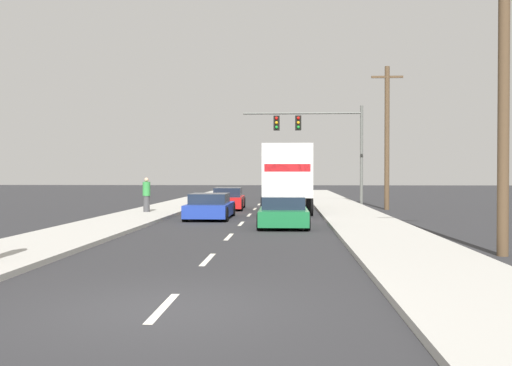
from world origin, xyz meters
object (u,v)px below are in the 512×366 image
(car_red, at_px, (228,199))
(traffic_signal_mast, at_px, (312,131))
(car_green, at_px, (283,213))
(utility_pole_near, at_px, (504,52))
(box_truck, at_px, (286,175))
(car_blue, at_px, (210,207))
(utility_pole_mid, at_px, (387,136))
(pedestrian_mid_block, at_px, (146,195))

(car_red, distance_m, traffic_signal_mast, 8.49)
(car_green, bearing_deg, utility_pole_near, -54.17)
(car_red, bearing_deg, traffic_signal_mast, 46.48)
(box_truck, height_order, traffic_signal_mast, traffic_signal_mast)
(traffic_signal_mast, distance_m, utility_pole_near, 24.13)
(car_red, xyz_separation_m, car_blue, (-0.12, -7.00, -0.04))
(box_truck, xyz_separation_m, utility_pole_mid, (5.74, 2.96, 2.23))
(traffic_signal_mast, bearing_deg, car_blue, -112.74)
(traffic_signal_mast, xyz_separation_m, utility_pole_mid, (4.07, -5.18, -0.69))
(car_red, xyz_separation_m, utility_pole_mid, (9.10, 0.11, 3.65))
(car_red, distance_m, box_truck, 4.63)
(car_green, xyz_separation_m, utility_pole_mid, (5.83, 10.96, 3.69))
(car_blue, height_order, car_green, car_green)
(box_truck, distance_m, utility_pole_mid, 6.83)
(car_blue, xyz_separation_m, pedestrian_mid_block, (-3.57, 2.51, 0.46))
(car_green, relative_size, pedestrian_mid_block, 2.42)
(car_red, height_order, traffic_signal_mast, traffic_signal_mast)
(utility_pole_near, bearing_deg, car_blue, 127.78)
(car_blue, distance_m, utility_pole_mid, 12.22)
(car_red, height_order, car_blue, car_red)
(utility_pole_mid, distance_m, pedestrian_mid_block, 13.98)
(utility_pole_near, height_order, pedestrian_mid_block, utility_pole_near)
(car_red, xyz_separation_m, car_green, (3.27, -10.84, -0.05))
(traffic_signal_mast, bearing_deg, car_red, -133.52)
(car_green, height_order, utility_pole_mid, utility_pole_mid)
(car_red, relative_size, pedestrian_mid_block, 2.48)
(traffic_signal_mast, relative_size, utility_pole_near, 0.80)
(car_red, relative_size, car_blue, 0.97)
(car_red, relative_size, utility_pole_near, 0.43)
(utility_pole_mid, bearing_deg, utility_pole_near, -90.87)
(box_truck, relative_size, car_green, 2.02)
(car_blue, relative_size, pedestrian_mid_block, 2.56)
(car_green, bearing_deg, car_red, 106.76)
(traffic_signal_mast, height_order, pedestrian_mid_block, traffic_signal_mast)
(car_blue, bearing_deg, pedestrian_mid_block, 144.87)
(car_blue, bearing_deg, utility_pole_near, -52.22)
(box_truck, xyz_separation_m, traffic_signal_mast, (1.67, 8.14, 2.91))
(car_red, bearing_deg, utility_pole_mid, 0.72)
(box_truck, height_order, utility_pole_near, utility_pole_near)
(pedestrian_mid_block, bearing_deg, car_red, 50.53)
(car_blue, xyz_separation_m, car_green, (3.39, -3.84, -0.01))
(car_red, distance_m, car_blue, 7.00)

